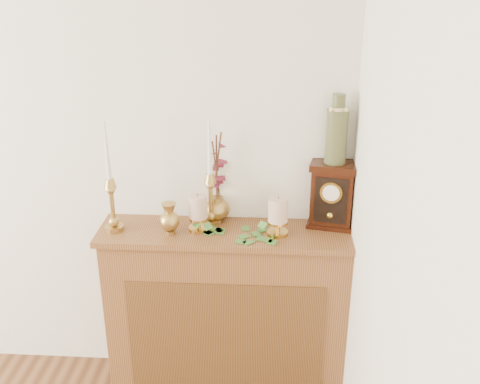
# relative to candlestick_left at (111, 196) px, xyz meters

# --- Properties ---
(console_shelf) EXTENTS (1.24, 0.34, 0.93)m
(console_shelf) POSITION_rel_candlestick_left_xyz_m (0.54, 0.03, -0.67)
(console_shelf) COLOR brown
(console_shelf) RESTS_ON ground
(candlestick_left) EXTENTS (0.09, 0.09, 0.54)m
(candlestick_left) POSITION_rel_candlestick_left_xyz_m (0.00, 0.00, 0.00)
(candlestick_left) COLOR #AD9245
(candlestick_left) RESTS_ON console_shelf
(candlestick_center) EXTENTS (0.09, 0.09, 0.54)m
(candlestick_center) POSITION_rel_candlestick_left_xyz_m (0.46, 0.09, -0.00)
(candlestick_center) COLOR #AD9245
(candlestick_center) RESTS_ON console_shelf
(bud_vase) EXTENTS (0.10, 0.10, 0.16)m
(bud_vase) POSITION_rel_candlestick_left_xyz_m (0.28, -0.02, -0.10)
(bud_vase) COLOR #AD9245
(bud_vase) RESTS_ON console_shelf
(ginger_jar) EXTENTS (0.19, 0.21, 0.47)m
(ginger_jar) POSITION_rel_candlestick_left_xyz_m (0.49, 0.17, 0.03)
(ginger_jar) COLOR #AD9245
(ginger_jar) RESTS_ON console_shelf
(pillar_candle_left) EXTENTS (0.10, 0.10, 0.19)m
(pillar_candle_left) POSITION_rel_candlestick_left_xyz_m (0.41, 0.03, -0.08)
(pillar_candle_left) COLOR gold
(pillar_candle_left) RESTS_ON console_shelf
(pillar_candle_right) EXTENTS (0.10, 0.10, 0.20)m
(pillar_candle_right) POSITION_rel_candlestick_left_xyz_m (0.79, 0.00, -0.07)
(pillar_candle_right) COLOR gold
(pillar_candle_right) RESTS_ON console_shelf
(ivy_garland) EXTENTS (0.45, 0.18, 0.08)m
(ivy_garland) POSITION_rel_candlestick_left_xyz_m (0.56, -0.03, -0.17)
(ivy_garland) COLOR #3C702A
(ivy_garland) RESTS_ON console_shelf
(mantel_clock) EXTENTS (0.24, 0.19, 0.33)m
(mantel_clock) POSITION_rel_candlestick_left_xyz_m (1.05, 0.12, -0.02)
(mantel_clock) COLOR black
(mantel_clock) RESTS_ON console_shelf
(ceramic_vase) EXTENTS (0.10, 0.10, 0.33)m
(ceramic_vase) POSITION_rel_candlestick_left_xyz_m (1.05, 0.12, 0.29)
(ceramic_vase) COLOR #183023
(ceramic_vase) RESTS_ON mantel_clock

